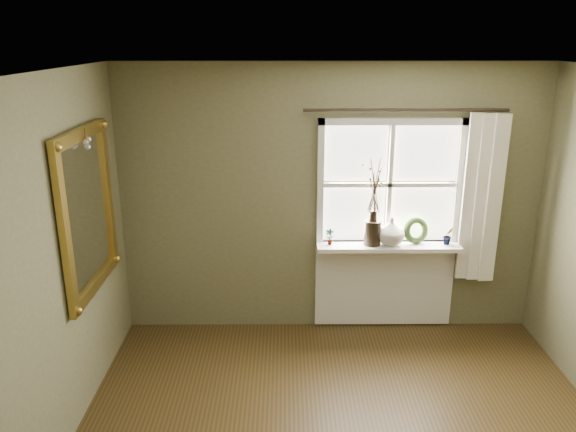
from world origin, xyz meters
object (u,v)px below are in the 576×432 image
Objects in this scene: gilt_mirror at (88,211)px; cream_vase at (391,231)px; dark_jug at (372,233)px; wreath at (416,233)px.

cream_vase is at bearing 18.04° from gilt_mirror.
dark_jug is at bearing 19.29° from gilt_mirror.
gilt_mirror reaches higher than dark_jug.
gilt_mirror reaches higher than wreath.
cream_vase is at bearing 0.00° from dark_jug.
dark_jug is at bearing 180.00° from cream_vase.
dark_jug is 0.18× the size of gilt_mirror.
gilt_mirror is (-2.36, -0.83, 0.48)m from dark_jug.
cream_vase reaches higher than wreath.
cream_vase is 1.03× the size of wreath.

